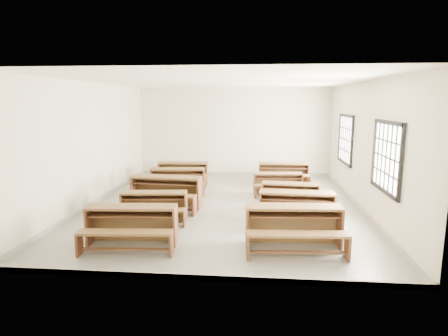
# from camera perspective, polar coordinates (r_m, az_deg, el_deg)

# --- Properties ---
(room) EXTENTS (8.50, 8.50, 3.20)m
(room) POSITION_cam_1_polar(r_m,az_deg,el_deg) (9.56, 0.54, 6.75)
(room) COLOR slate
(room) RESTS_ON ground
(desk_set_0) EXTENTS (1.75, 1.00, 0.76)m
(desk_set_0) POSITION_cam_1_polar(r_m,az_deg,el_deg) (7.35, -13.93, -8.12)
(desk_set_0) COLOR brown
(desk_set_0) RESTS_ON ground
(desk_set_1) EXTENTS (1.56, 0.92, 0.67)m
(desk_set_1) POSITION_cam_1_polar(r_m,az_deg,el_deg) (8.72, -10.65, -5.44)
(desk_set_1) COLOR brown
(desk_set_1) RESTS_ON ground
(desk_set_2) EXTENTS (1.88, 1.08, 0.81)m
(desk_set_2) POSITION_cam_1_polar(r_m,az_deg,el_deg) (9.72, -8.87, -3.28)
(desk_set_2) COLOR brown
(desk_set_2) RESTS_ON ground
(desk_set_3) EXTENTS (1.69, 1.00, 0.73)m
(desk_set_3) POSITION_cam_1_polar(r_m,az_deg,el_deg) (11.33, -7.10, -1.58)
(desk_set_3) COLOR brown
(desk_set_3) RESTS_ON ground
(desk_set_4) EXTENTS (1.64, 0.89, 0.73)m
(desk_set_4) POSITION_cam_1_polar(r_m,az_deg,el_deg) (12.39, -6.28, -0.55)
(desk_set_4) COLOR brown
(desk_set_4) RESTS_ON ground
(desk_set_5) EXTENTS (1.82, 1.02, 0.80)m
(desk_set_5) POSITION_cam_1_polar(r_m,az_deg,el_deg) (7.13, 10.57, -8.38)
(desk_set_5) COLOR brown
(desk_set_5) RESTS_ON ground
(desk_set_6) EXTENTS (1.69, 0.94, 0.74)m
(desk_set_6) POSITION_cam_1_polar(r_m,az_deg,el_deg) (8.44, 11.02, -5.69)
(desk_set_6) COLOR brown
(desk_set_6) RESTS_ON ground
(desk_set_7) EXTENTS (1.51, 0.88, 0.65)m
(desk_set_7) POSITION_cam_1_polar(r_m,az_deg,el_deg) (9.72, 10.06, -3.88)
(desk_set_7) COLOR brown
(desk_set_7) RESTS_ON ground
(desk_set_8) EXTENTS (1.47, 0.83, 0.64)m
(desk_set_8) POSITION_cam_1_polar(r_m,az_deg,el_deg) (11.09, 8.22, -2.13)
(desk_set_8) COLOR brown
(desk_set_8) RESTS_ON ground
(desk_set_9) EXTENTS (1.63, 0.86, 0.73)m
(desk_set_9) POSITION_cam_1_polar(r_m,az_deg,el_deg) (12.38, 9.05, -0.62)
(desk_set_9) COLOR brown
(desk_set_9) RESTS_ON ground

